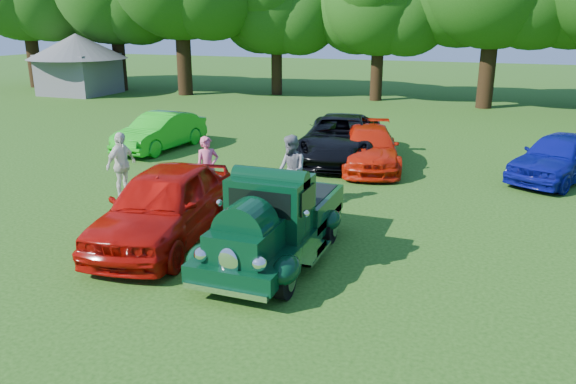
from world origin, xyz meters
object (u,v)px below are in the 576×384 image
(gazebo, at_px, (78,57))
(spectator_grey, at_px, (291,171))
(hero_pickup, at_px, (275,223))
(back_car_black, at_px, (341,138))
(back_car_lime, at_px, (160,132))
(back_car_orange, at_px, (370,148))
(back_car_blue, at_px, (559,157))
(red_convertible, at_px, (164,205))
(spectator_white, at_px, (121,165))
(spectator_pink, at_px, (208,168))

(gazebo, bearing_deg, spectator_grey, -38.76)
(hero_pickup, relative_size, back_car_black, 0.84)
(back_car_lime, bearing_deg, back_car_orange, 6.14)
(back_car_orange, relative_size, back_car_blue, 1.06)
(hero_pickup, relative_size, back_car_orange, 1.02)
(hero_pickup, height_order, spectator_grey, spectator_grey)
(red_convertible, relative_size, back_car_lime, 1.18)
(spectator_white, distance_m, gazebo, 24.41)
(back_car_lime, bearing_deg, spectator_grey, -27.97)
(back_car_black, bearing_deg, gazebo, 142.66)
(red_convertible, distance_m, back_car_lime, 9.48)
(hero_pickup, height_order, back_car_black, hero_pickup)
(spectator_white, bearing_deg, back_car_black, -28.78)
(back_car_orange, xyz_separation_m, back_car_blue, (5.81, 0.44, 0.07))
(spectator_grey, bearing_deg, spectator_white, -117.38)
(back_car_blue, relative_size, gazebo, 0.68)
(spectator_pink, relative_size, spectator_white, 0.95)
(back_car_lime, height_order, spectator_white, spectator_white)
(spectator_white, bearing_deg, spectator_pink, -66.53)
(hero_pickup, relative_size, back_car_lime, 1.11)
(spectator_pink, relative_size, spectator_grey, 0.92)
(back_car_black, bearing_deg, back_car_blue, -10.33)
(spectator_white, bearing_deg, gazebo, 49.63)
(back_car_orange, distance_m, spectator_grey, 4.82)
(hero_pickup, relative_size, back_car_blue, 1.08)
(back_car_black, distance_m, back_car_blue, 7.00)
(back_car_blue, distance_m, spectator_grey, 8.59)
(back_car_blue, height_order, spectator_grey, spectator_grey)
(spectator_grey, height_order, gazebo, gazebo)
(red_convertible, distance_m, back_car_orange, 8.55)
(back_car_orange, distance_m, spectator_white, 8.07)
(red_convertible, relative_size, spectator_grey, 2.61)
(red_convertible, bearing_deg, back_car_black, 71.00)
(back_car_lime, relative_size, spectator_pink, 2.41)
(back_car_lime, relative_size, gazebo, 0.66)
(hero_pickup, distance_m, back_car_orange, 8.15)
(back_car_blue, bearing_deg, gazebo, -176.23)
(back_car_blue, distance_m, gazebo, 30.49)
(red_convertible, distance_m, spectator_grey, 3.81)
(hero_pickup, height_order, spectator_white, spectator_white)
(back_car_lime, xyz_separation_m, gazebo, (-14.18, 12.45, 1.71))
(back_car_lime, xyz_separation_m, spectator_grey, (6.97, -4.53, 0.25))
(hero_pickup, bearing_deg, back_car_black, 96.63)
(spectator_white, bearing_deg, spectator_grey, -71.30)
(back_car_black, xyz_separation_m, gazebo, (-21.05, 11.62, 1.63))
(back_car_blue, bearing_deg, hero_pickup, -98.15)
(hero_pickup, bearing_deg, spectator_grey, 104.88)
(back_car_black, bearing_deg, back_car_lime, 178.46)
(hero_pickup, distance_m, spectator_white, 6.12)
(hero_pickup, bearing_deg, back_car_blue, 55.17)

